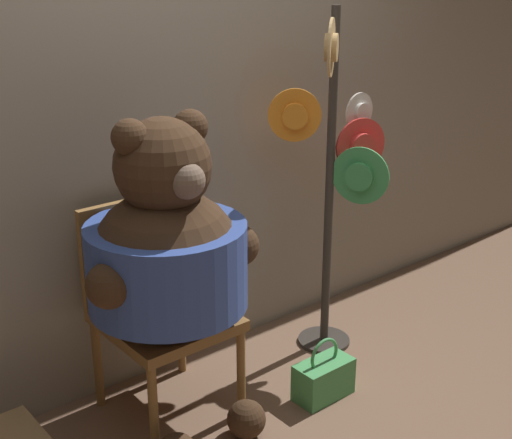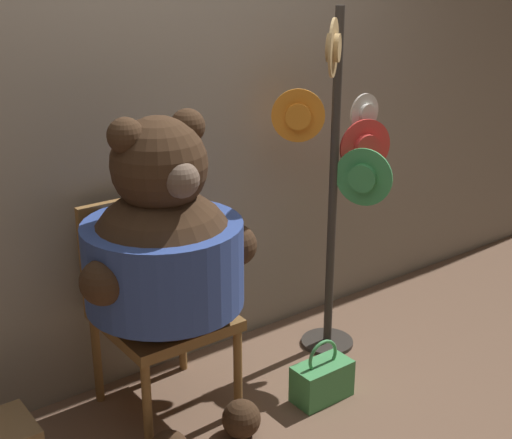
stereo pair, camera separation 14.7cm
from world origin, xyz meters
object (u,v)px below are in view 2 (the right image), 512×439
object	(u,v)px
chair	(154,298)
teddy_bear	(164,254)
handbag_on_ground	(322,380)
hat_display_rack	(340,168)

from	to	relation	value
chair	teddy_bear	distance (m)	0.34
teddy_bear	handbag_on_ground	distance (m)	1.01
teddy_bear	hat_display_rack	xyz separation A→B (m)	(1.03, 0.05, 0.18)
chair	hat_display_rack	xyz separation A→B (m)	(1.00, -0.13, 0.47)
teddy_bear	handbag_on_ground	xyz separation A→B (m)	(0.65, -0.29, -0.71)
chair	handbag_on_ground	size ratio (longest dim) A/B	3.10
teddy_bear	hat_display_rack	world-z (taller)	hat_display_rack
teddy_bear	hat_display_rack	distance (m)	1.05
chair	handbag_on_ground	xyz separation A→B (m)	(0.62, -0.46, -0.43)
hat_display_rack	handbag_on_ground	distance (m)	1.03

